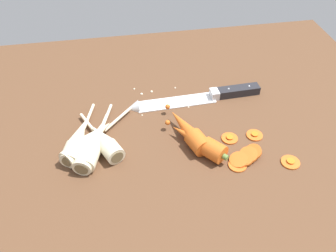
# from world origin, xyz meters

# --- Properties ---
(ground_plane) EXTENTS (1.20, 0.90, 0.04)m
(ground_plane) POSITION_xyz_m (0.00, 0.00, -0.02)
(ground_plane) COLOR brown
(chefs_knife) EXTENTS (0.35, 0.05, 0.04)m
(chefs_knife) POSITION_xyz_m (0.08, 0.08, 0.01)
(chefs_knife) COLOR silver
(chefs_knife) RESTS_ON ground_plane
(whole_carrot) EXTENTS (0.08, 0.17, 0.04)m
(whole_carrot) POSITION_xyz_m (0.04, -0.05, 0.02)
(whole_carrot) COLOR #D6601E
(whole_carrot) RESTS_ON ground_plane
(whole_carrot_second) EXTENTS (0.12, 0.14, 0.04)m
(whole_carrot_second) POSITION_xyz_m (0.06, -0.09, 0.02)
(whole_carrot_second) COLOR #D6601E
(whole_carrot_second) RESTS_ON ground_plane
(parsnip_front) EXTENTS (0.08, 0.18, 0.04)m
(parsnip_front) POSITION_xyz_m (-0.18, -0.07, 0.02)
(parsnip_front) COLOR beige
(parsnip_front) RESTS_ON ground_plane
(parsnip_mid_left) EXTENTS (0.16, 0.17, 0.04)m
(parsnip_mid_left) POSITION_xyz_m (-0.18, -0.04, 0.02)
(parsnip_mid_left) COLOR beige
(parsnip_mid_left) RESTS_ON ground_plane
(parsnip_mid_right) EXTENTS (0.10, 0.17, 0.04)m
(parsnip_mid_right) POSITION_xyz_m (-0.15, -0.05, 0.02)
(parsnip_mid_right) COLOR beige
(parsnip_mid_right) RESTS_ON ground_plane
(parsnip_back) EXTENTS (0.08, 0.21, 0.04)m
(parsnip_back) POSITION_xyz_m (-0.17, -0.05, 0.02)
(parsnip_back) COLOR beige
(parsnip_back) RESTS_ON ground_plane
(parsnip_outer) EXTENTS (0.07, 0.19, 0.04)m
(parsnip_outer) POSITION_xyz_m (-0.20, -0.04, 0.02)
(parsnip_outer) COLOR beige
(parsnip_outer) RESTS_ON ground_plane
(carrot_slice_stack) EXTENTS (0.08, 0.06, 0.03)m
(carrot_slice_stack) POSITION_xyz_m (0.14, -0.14, 0.01)
(carrot_slice_stack) COLOR #D6601E
(carrot_slice_stack) RESTS_ON ground_plane
(carrot_slice_stray_near) EXTENTS (0.04, 0.04, 0.01)m
(carrot_slice_stray_near) POSITION_xyz_m (0.24, -0.16, 0.00)
(carrot_slice_stray_near) COLOR #D6601E
(carrot_slice_stray_near) RESTS_ON ground_plane
(carrot_slice_stray_mid) EXTENTS (0.04, 0.04, 0.01)m
(carrot_slice_stray_mid) POSITION_xyz_m (0.13, -0.07, 0.00)
(carrot_slice_stray_mid) COLOR #D6601E
(carrot_slice_stray_mid) RESTS_ON ground_plane
(carrot_slice_stray_far) EXTENTS (0.04, 0.04, 0.01)m
(carrot_slice_stray_far) POSITION_xyz_m (0.19, -0.07, 0.00)
(carrot_slice_stray_far) COLOR #D6601E
(carrot_slice_stray_far) RESTS_ON ground_plane
(mince_crumbs) EXTENTS (0.21, 0.11, 0.01)m
(mince_crumbs) POSITION_xyz_m (0.00, 0.11, 0.00)
(mince_crumbs) COLOR beige
(mince_crumbs) RESTS_ON ground_plane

